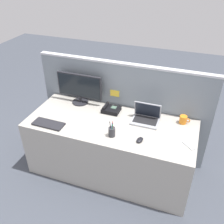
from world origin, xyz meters
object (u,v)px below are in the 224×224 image
at_px(laptop, 146,117).
at_px(keyboard_main, 48,124).
at_px(cell_phone_silver_slab, 189,145).
at_px(desktop_monitor, 80,88).
at_px(coffee_mug, 183,120).
at_px(pen_cup, 112,132).
at_px(desk_phone, 111,109).
at_px(computer_mouse_right_hand, 140,140).

xyz_separation_m(laptop, keyboard_main, (-1.02, -0.46, -0.04)).
height_order(laptop, cell_phone_silver_slab, laptop).
height_order(laptop, keyboard_main, laptop).
distance_m(desktop_monitor, coffee_mug, 1.33).
xyz_separation_m(pen_cup, cell_phone_silver_slab, (0.80, 0.12, -0.05)).
distance_m(desktop_monitor, pen_cup, 0.84).
xyz_separation_m(desktop_monitor, desk_phone, (0.45, -0.08, -0.18)).
bearing_deg(coffee_mug, keyboard_main, -158.91).
distance_m(keyboard_main, cell_phone_silver_slab, 1.56).
relative_size(desk_phone, pen_cup, 1.12).
bearing_deg(computer_mouse_right_hand, laptop, 108.41).
relative_size(laptop, computer_mouse_right_hand, 3.12).
relative_size(pen_cup, cell_phone_silver_slab, 1.29).
bearing_deg(cell_phone_silver_slab, computer_mouse_right_hand, 146.36).
bearing_deg(laptop, coffee_mug, 12.75).
bearing_deg(cell_phone_silver_slab, coffee_mug, 60.46).
bearing_deg(desk_phone, cell_phone_silver_slab, -18.77).
distance_m(desktop_monitor, cell_phone_silver_slab, 1.50).
relative_size(laptop, coffee_mug, 2.57).
relative_size(desktop_monitor, pen_cup, 3.15).
bearing_deg(computer_mouse_right_hand, desk_phone, 152.10).
bearing_deg(desk_phone, pen_cup, -68.52).
distance_m(desk_phone, cell_phone_silver_slab, 1.03).
xyz_separation_m(computer_mouse_right_hand, pen_cup, (-0.30, -0.02, 0.04)).
distance_m(laptop, computer_mouse_right_hand, 0.39).
height_order(laptop, pen_cup, laptop).
distance_m(desk_phone, computer_mouse_right_hand, 0.65).
height_order(keyboard_main, pen_cup, pen_cup).
relative_size(keyboard_main, pen_cup, 1.93).
relative_size(desktop_monitor, computer_mouse_right_hand, 5.94).
relative_size(laptop, pen_cup, 1.66).
relative_size(desktop_monitor, laptop, 1.90).
relative_size(laptop, keyboard_main, 0.86).
xyz_separation_m(cell_phone_silver_slab, coffee_mug, (-0.11, 0.38, 0.04)).
xyz_separation_m(desktop_monitor, keyboard_main, (-0.12, -0.58, -0.20)).
relative_size(laptop, desk_phone, 1.48).
xyz_separation_m(keyboard_main, pen_cup, (0.75, 0.05, 0.04)).
bearing_deg(coffee_mug, cell_phone_silver_slab, -73.90).
height_order(laptop, desk_phone, laptop).
bearing_deg(desktop_monitor, keyboard_main, -101.82).
relative_size(keyboard_main, coffee_mug, 2.99).
bearing_deg(coffee_mug, desk_phone, -176.81).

